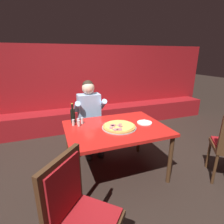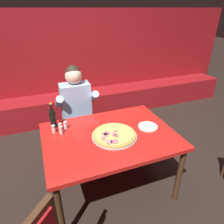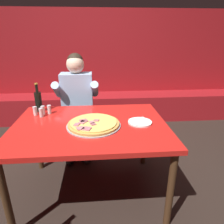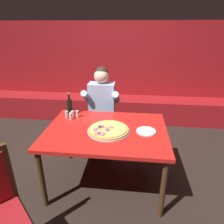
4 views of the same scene
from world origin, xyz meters
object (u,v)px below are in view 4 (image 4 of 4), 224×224
pizza (108,130)px  shaker_parmesan (67,115)px  main_dining_table (106,135)px  shaker_oregano (71,117)px  plate_white_paper (146,131)px  shaker_red_pepper_flakes (77,114)px  diner_seated_blue_shirt (101,107)px  beer_bottle (70,106)px  shaker_black_pepper (72,115)px

pizza → shaker_parmesan: shaker_parmesan is taller
main_dining_table → shaker_parmesan: (-0.53, 0.25, 0.11)m
main_dining_table → shaker_oregano: bearing=156.7°
plate_white_paper → shaker_oregano: shaker_oregano is taller
shaker_red_pepper_flakes → shaker_oregano: size_ratio=1.00×
plate_white_paper → pizza: bearing=-175.8°
shaker_parmesan → diner_seated_blue_shirt: diner_seated_blue_shirt is taller
diner_seated_blue_shirt → plate_white_paper: bearing=-50.7°
shaker_red_pepper_flakes → shaker_oregano: (-0.06, -0.08, 0.00)m
plate_white_paper → shaker_red_pepper_flakes: bearing=160.8°
beer_bottle → shaker_parmesan: (-0.01, -0.10, -0.07)m
beer_bottle → diner_seated_blue_shirt: diner_seated_blue_shirt is taller
pizza → shaker_parmesan: (-0.56, 0.29, 0.02)m
pizza → diner_seated_blue_shirt: bearing=104.9°
shaker_oregano → beer_bottle: bearing=110.0°
beer_bottle → shaker_black_pepper: beer_bottle is taller
beer_bottle → shaker_red_pepper_flakes: 0.15m
main_dining_table → diner_seated_blue_shirt: diner_seated_blue_shirt is taller
pizza → beer_bottle: (-0.55, 0.40, 0.09)m
pizza → shaker_oregano: size_ratio=5.38×
diner_seated_blue_shirt → shaker_black_pepper: bearing=-120.8°
beer_bottle → shaker_oregano: beer_bottle is taller
shaker_parmesan → shaker_black_pepper: bearing=10.4°
diner_seated_blue_shirt → beer_bottle: bearing=-131.4°
main_dining_table → shaker_oregano: 0.52m
shaker_parmesan → shaker_black_pepper: same height
main_dining_table → beer_bottle: (-0.52, 0.35, 0.18)m
pizza → shaker_red_pepper_flakes: bearing=143.3°
shaker_red_pepper_flakes → diner_seated_blue_shirt: diner_seated_blue_shirt is taller
main_dining_table → beer_bottle: beer_bottle is taller
plate_white_paper → shaker_oregano: bearing=166.6°
beer_bottle → shaker_parmesan: size_ratio=3.40×
shaker_parmesan → diner_seated_blue_shirt: size_ratio=0.07×
shaker_parmesan → shaker_black_pepper: size_ratio=1.00×
shaker_red_pepper_flakes → diner_seated_blue_shirt: (0.23, 0.46, -0.07)m
main_dining_table → pizza: (0.03, -0.05, 0.09)m
pizza → shaker_black_pepper: (-0.49, 0.31, 0.02)m
pizza → diner_seated_blue_shirt: (-0.21, 0.78, -0.05)m
pizza → shaker_black_pepper: bearing=148.1°
main_dining_table → shaker_red_pepper_flakes: shaker_red_pepper_flakes is taller
shaker_parmesan → shaker_oregano: bearing=-35.5°
shaker_oregano → diner_seated_blue_shirt: size_ratio=0.07×
beer_bottle → plate_white_paper: bearing=-20.9°
pizza → shaker_black_pepper: shaker_black_pepper is taller
shaker_parmesan → shaker_black_pepper: 0.07m
main_dining_table → pizza: 0.11m
main_dining_table → shaker_oregano: shaker_oregano is taller
shaker_oregano → diner_seated_blue_shirt: diner_seated_blue_shirt is taller
shaker_parmesan → diner_seated_blue_shirt: (0.36, 0.49, -0.07)m
diner_seated_blue_shirt → shaker_parmesan: bearing=-126.0°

